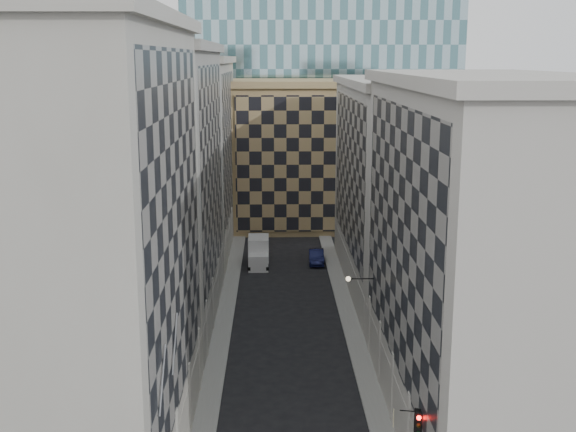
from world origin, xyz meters
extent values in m
cube|color=gray|center=(-5.25, 30.00, 0.07)|extent=(1.50, 100.00, 0.15)
cube|color=gray|center=(5.25, 30.00, 0.07)|extent=(1.50, 100.00, 0.15)
cube|color=#A6A295|center=(-11.00, 11.00, 11.50)|extent=(10.00, 22.00, 23.00)
cube|color=gray|center=(-6.12, 11.00, 13.00)|extent=(0.25, 19.36, 18.00)
cube|color=#A6A295|center=(-11.00, 11.00, 23.35)|extent=(10.80, 22.80, 0.70)
cylinder|color=#A6A295|center=(-6.35, 13.75, 2.20)|extent=(0.90, 0.90, 4.40)
cylinder|color=#A6A295|center=(-6.35, 19.25, 2.20)|extent=(0.90, 0.90, 4.40)
cube|color=gray|center=(-11.00, 33.00, 11.00)|extent=(10.00, 22.00, 22.00)
cube|color=gray|center=(-6.12, 33.00, 12.50)|extent=(0.25, 19.36, 17.00)
cube|color=gray|center=(-6.20, 33.00, 1.60)|extent=(0.45, 21.12, 3.20)
cube|color=gray|center=(-11.00, 33.00, 22.35)|extent=(10.80, 22.80, 0.70)
cylinder|color=gray|center=(-6.35, 24.75, 2.20)|extent=(0.90, 0.90, 4.40)
cylinder|color=gray|center=(-6.35, 30.25, 2.20)|extent=(0.90, 0.90, 4.40)
cylinder|color=gray|center=(-6.35, 35.75, 2.20)|extent=(0.90, 0.90, 4.40)
cylinder|color=gray|center=(-6.35, 41.25, 2.20)|extent=(0.90, 0.90, 4.40)
cube|color=#A6A295|center=(-11.00, 55.00, 10.50)|extent=(10.00, 22.00, 21.00)
cube|color=gray|center=(-6.12, 55.00, 12.00)|extent=(0.25, 19.36, 16.00)
cube|color=#A6A295|center=(-6.20, 55.00, 1.60)|extent=(0.45, 21.12, 3.20)
cube|color=#A6A295|center=(-11.00, 55.00, 21.35)|extent=(10.80, 22.80, 0.70)
cylinder|color=#A6A295|center=(-6.35, 46.75, 2.20)|extent=(0.90, 0.90, 4.40)
cylinder|color=#A6A295|center=(-6.35, 52.25, 2.20)|extent=(0.90, 0.90, 4.40)
cylinder|color=#A6A295|center=(-6.35, 57.75, 2.20)|extent=(0.90, 0.90, 4.40)
cylinder|color=#A6A295|center=(-6.35, 63.25, 2.20)|extent=(0.90, 0.90, 4.40)
cube|color=#B3AEA4|center=(11.00, 15.00, 10.00)|extent=(10.00, 26.00, 20.00)
cube|color=gray|center=(6.12, 15.00, 11.50)|extent=(0.25, 22.88, 15.00)
cube|color=#B3AEA4|center=(6.20, 15.00, 1.60)|extent=(0.45, 24.96, 3.20)
cube|color=#B3AEA4|center=(11.00, 15.00, 20.35)|extent=(10.80, 26.80, 0.70)
cylinder|color=#B3AEA4|center=(6.35, 9.80, 2.20)|extent=(0.90, 0.90, 4.40)
cylinder|color=#B3AEA4|center=(6.35, 15.00, 2.20)|extent=(0.90, 0.90, 4.40)
cylinder|color=#B3AEA4|center=(6.35, 20.20, 2.20)|extent=(0.90, 0.90, 4.40)
cylinder|color=#B3AEA4|center=(6.35, 25.40, 2.20)|extent=(0.90, 0.90, 4.40)
cube|color=#B3AEA4|center=(11.00, 42.00, 9.50)|extent=(10.00, 28.00, 19.00)
cube|color=gray|center=(6.12, 42.00, 11.00)|extent=(0.25, 24.64, 14.00)
cube|color=#B3AEA4|center=(6.20, 42.00, 1.60)|extent=(0.45, 26.88, 3.20)
cube|color=#B3AEA4|center=(11.00, 42.00, 19.35)|extent=(10.80, 28.80, 0.70)
cube|color=#9E8953|center=(2.00, 68.00, 9.00)|extent=(16.00, 14.00, 18.00)
cube|color=tan|center=(2.00, 60.90, 9.00)|extent=(15.20, 0.25, 16.50)
cube|color=#9E8953|center=(2.00, 68.00, 18.40)|extent=(16.80, 14.80, 0.80)
cube|color=#312C26|center=(0.00, 82.00, 14.00)|extent=(6.00, 6.00, 28.00)
cube|color=#312C26|center=(0.00, 82.00, 28.70)|extent=(7.00, 7.00, 1.40)
cylinder|color=gray|center=(-5.90, 4.00, 8.00)|extent=(0.10, 2.33, 2.33)
cylinder|color=gray|center=(-5.90, 8.00, 8.00)|extent=(0.10, 2.33, 2.33)
cylinder|color=black|center=(5.10, 24.00, 6.20)|extent=(1.80, 0.08, 0.08)
sphere|color=#FFE5B2|center=(4.20, 24.00, 6.20)|extent=(0.36, 0.36, 0.36)
cube|color=black|center=(5.90, 6.77, 4.27)|extent=(0.46, 0.43, 1.21)
cube|color=black|center=(5.98, 6.95, 4.27)|extent=(0.57, 0.28, 1.37)
sphere|color=#FF0C07|center=(5.83, 6.61, 4.68)|extent=(0.22, 0.22, 0.22)
sphere|color=#331E05|center=(5.83, 6.61, 4.27)|extent=(0.22, 0.22, 0.22)
cube|color=silver|center=(-2.67, 47.12, 0.85)|extent=(2.09, 2.27, 1.69)
cube|color=silver|center=(-2.69, 49.56, 1.46)|extent=(2.19, 3.40, 2.91)
cylinder|color=black|center=(-3.60, 46.36, 0.42)|extent=(0.29, 0.85, 0.85)
cylinder|color=black|center=(-1.72, 46.37, 0.42)|extent=(0.29, 0.85, 0.85)
cylinder|color=black|center=(-3.64, 50.68, 0.42)|extent=(0.29, 0.85, 0.85)
cylinder|color=black|center=(-1.76, 50.70, 0.42)|extent=(0.29, 0.85, 0.85)
imported|color=#10143B|center=(3.50, 49.44, 0.74)|extent=(1.69, 4.51, 1.47)
cylinder|color=black|center=(5.60, 8.26, 4.18)|extent=(0.77, 0.20, 0.06)
cube|color=beige|center=(4.90, 8.26, 3.80)|extent=(0.18, 0.67, 0.67)
camera|label=1|loc=(-1.11, -24.86, 21.51)|focal=45.00mm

